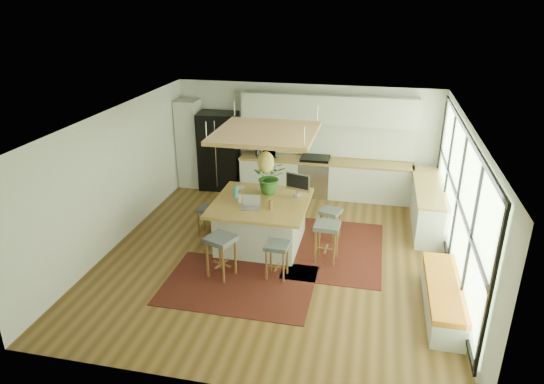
% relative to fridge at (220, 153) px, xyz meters
% --- Properties ---
extents(floor, '(7.00, 7.00, 0.00)m').
position_rel_fridge_xyz_m(floor, '(2.16, -3.19, -0.93)').
color(floor, '#4F3516').
rests_on(floor, ground).
extents(ceiling, '(7.00, 7.00, 0.00)m').
position_rel_fridge_xyz_m(ceiling, '(2.16, -3.19, 1.78)').
color(ceiling, white).
rests_on(ceiling, ground).
extents(wall_back, '(6.50, 0.00, 6.50)m').
position_rel_fridge_xyz_m(wall_back, '(2.16, 0.31, 0.42)').
color(wall_back, silver).
rests_on(wall_back, ground).
extents(wall_front, '(6.50, 0.00, 6.50)m').
position_rel_fridge_xyz_m(wall_front, '(2.16, -6.69, 0.42)').
color(wall_front, silver).
rests_on(wall_front, ground).
extents(wall_left, '(0.00, 7.00, 7.00)m').
position_rel_fridge_xyz_m(wall_left, '(-1.09, -3.19, 0.42)').
color(wall_left, silver).
rests_on(wall_left, ground).
extents(wall_right, '(0.00, 7.00, 7.00)m').
position_rel_fridge_xyz_m(wall_right, '(5.41, -3.19, 0.42)').
color(wall_right, silver).
rests_on(wall_right, ground).
extents(window_wall, '(0.10, 6.20, 2.60)m').
position_rel_fridge_xyz_m(window_wall, '(5.38, -3.19, 0.47)').
color(window_wall, black).
rests_on(window_wall, wall_right).
extents(pantry, '(0.55, 0.60, 2.25)m').
position_rel_fridge_xyz_m(pantry, '(-0.79, -0.01, 0.20)').
color(pantry, beige).
rests_on(pantry, floor).
extents(back_counter_base, '(4.20, 0.60, 0.88)m').
position_rel_fridge_xyz_m(back_counter_base, '(2.71, -0.01, -0.49)').
color(back_counter_base, beige).
rests_on(back_counter_base, floor).
extents(back_counter_top, '(4.24, 0.64, 0.05)m').
position_rel_fridge_xyz_m(back_counter_top, '(2.71, -0.01, -0.03)').
color(back_counter_top, olive).
rests_on(back_counter_top, back_counter_base).
extents(backsplash, '(4.20, 0.02, 0.80)m').
position_rel_fridge_xyz_m(backsplash, '(2.71, 0.29, 0.43)').
color(backsplash, white).
rests_on(backsplash, wall_back).
extents(upper_cabinets, '(4.20, 0.34, 0.70)m').
position_rel_fridge_xyz_m(upper_cabinets, '(2.71, 0.13, 1.22)').
color(upper_cabinets, beige).
rests_on(upper_cabinets, wall_back).
extents(range, '(0.76, 0.62, 1.00)m').
position_rel_fridge_xyz_m(range, '(2.46, -0.01, -0.43)').
color(range, '#A5A5AA').
rests_on(range, floor).
extents(right_counter_base, '(0.60, 2.50, 0.88)m').
position_rel_fridge_xyz_m(right_counter_base, '(5.09, -1.19, -0.49)').
color(right_counter_base, beige).
rests_on(right_counter_base, floor).
extents(right_counter_top, '(0.64, 2.54, 0.05)m').
position_rel_fridge_xyz_m(right_counter_top, '(5.09, -1.19, -0.03)').
color(right_counter_top, olive).
rests_on(right_counter_top, right_counter_base).
extents(window_bench, '(0.52, 2.00, 0.50)m').
position_rel_fridge_xyz_m(window_bench, '(5.11, -4.39, -0.68)').
color(window_bench, beige).
rests_on(window_bench, floor).
extents(ceiling_panel, '(1.86, 1.86, 0.80)m').
position_rel_fridge_xyz_m(ceiling_panel, '(1.86, -2.79, 1.12)').
color(ceiling_panel, olive).
rests_on(ceiling_panel, ceiling).
extents(rug_near, '(2.60, 1.80, 0.01)m').
position_rel_fridge_xyz_m(rug_near, '(1.73, -4.37, -0.92)').
color(rug_near, black).
rests_on(rug_near, floor).
extents(rug_right, '(1.80, 2.60, 0.01)m').
position_rel_fridge_xyz_m(rug_right, '(3.28, -2.74, -0.92)').
color(rug_right, black).
rests_on(rug_right, floor).
extents(fridge, '(1.05, 0.85, 1.98)m').
position_rel_fridge_xyz_m(fridge, '(0.00, 0.00, 0.00)').
color(fridge, black).
rests_on(fridge, floor).
extents(island, '(1.85, 1.85, 0.93)m').
position_rel_fridge_xyz_m(island, '(1.77, -2.81, -0.46)').
color(island, olive).
rests_on(island, floor).
extents(stool_near_left, '(0.59, 0.59, 0.78)m').
position_rel_fridge_xyz_m(stool_near_left, '(1.36, -4.14, -0.57)').
color(stool_near_left, '#3E4345').
rests_on(stool_near_left, floor).
extents(stool_near_right, '(0.42, 0.42, 0.68)m').
position_rel_fridge_xyz_m(stool_near_right, '(2.34, -3.98, -0.57)').
color(stool_near_right, '#3E4345').
rests_on(stool_near_right, floor).
extents(stool_right_front, '(0.48, 0.48, 0.78)m').
position_rel_fridge_xyz_m(stool_right_front, '(3.12, -3.20, -0.57)').
color(stool_right_front, '#3E4345').
rests_on(stool_right_front, floor).
extents(stool_right_back, '(0.49, 0.49, 0.66)m').
position_rel_fridge_xyz_m(stool_right_back, '(3.10, -2.31, -0.57)').
color(stool_right_back, '#3E4345').
rests_on(stool_right_back, floor).
extents(stool_left_side, '(0.39, 0.39, 0.63)m').
position_rel_fridge_xyz_m(stool_left_side, '(0.58, -2.66, -0.57)').
color(stool_left_side, '#3E4345').
rests_on(stool_left_side, floor).
extents(laptop, '(0.36, 0.38, 0.25)m').
position_rel_fridge_xyz_m(laptop, '(1.65, -3.18, 0.12)').
color(laptop, '#A5A5AA').
rests_on(laptop, island).
extents(monitor, '(0.56, 0.33, 0.49)m').
position_rel_fridge_xyz_m(monitor, '(2.42, -2.39, 0.26)').
color(monitor, '#A5A5AA').
rests_on(monitor, island).
extents(microwave, '(0.60, 0.45, 0.36)m').
position_rel_fridge_xyz_m(microwave, '(1.23, -0.00, 0.18)').
color(microwave, '#A5A5AA').
rests_on(microwave, back_counter_top).
extents(island_plant, '(0.76, 0.81, 0.55)m').
position_rel_fridge_xyz_m(island_plant, '(1.84, -2.32, 0.28)').
color(island_plant, '#1E4C19').
rests_on(island_plant, island).
extents(island_bowl, '(0.23, 0.23, 0.06)m').
position_rel_fridge_xyz_m(island_bowl, '(1.18, -2.32, 0.03)').
color(island_bowl, white).
rests_on(island_bowl, island).
extents(island_bottle_0, '(0.07, 0.07, 0.19)m').
position_rel_fridge_xyz_m(island_bottle_0, '(1.22, -2.71, 0.10)').
color(island_bottle_0, teal).
rests_on(island_bottle_0, island).
extents(island_bottle_1, '(0.07, 0.07, 0.19)m').
position_rel_fridge_xyz_m(island_bottle_1, '(1.37, -2.96, 0.10)').
color(island_bottle_1, white).
rests_on(island_bottle_1, island).
extents(island_bottle_2, '(0.07, 0.07, 0.19)m').
position_rel_fridge_xyz_m(island_bottle_2, '(2.02, -3.11, 0.10)').
color(island_bottle_2, brown).
rests_on(island_bottle_2, island).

